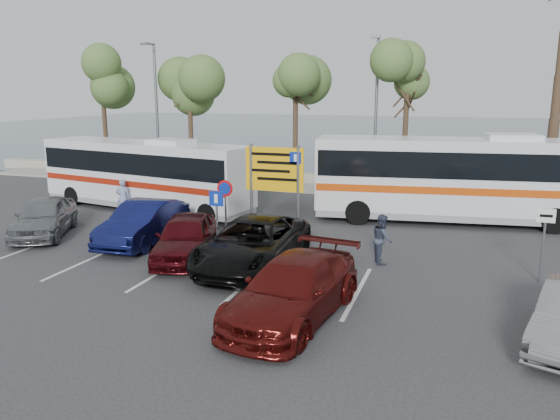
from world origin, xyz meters
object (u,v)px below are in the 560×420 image
(direction_sign, at_px, (275,177))
(car_red, at_px, (186,237))
(pedestrian_near, at_px, (123,198))
(coach_bus_left, at_px, (145,177))
(street_lamp_right, at_px, (376,108))
(street_lamp_left, at_px, (156,106))
(suv_black, at_px, (253,243))
(car_maroon, at_px, (293,289))
(car_silver_a, at_px, (44,217))
(car_blue, at_px, (144,223))
(coach_bus_right, at_px, (462,182))
(pedestrian_far, at_px, (382,239))

(direction_sign, relative_size, car_red, 0.82)
(pedestrian_near, bearing_deg, coach_bus_left, -125.29)
(street_lamp_right, distance_m, coach_bus_left, 12.19)
(direction_sign, bearing_deg, street_lamp_left, 136.83)
(suv_black, bearing_deg, street_lamp_left, 129.90)
(street_lamp_left, distance_m, car_maroon, 22.00)
(car_red, distance_m, pedestrian_near, 7.37)
(car_red, bearing_deg, car_silver_a, 154.41)
(car_blue, bearing_deg, coach_bus_right, 28.86)
(car_silver_a, distance_m, car_maroon, 12.23)
(car_maroon, relative_size, pedestrian_near, 3.07)
(car_red, xyz_separation_m, pedestrian_near, (-5.65, 4.74, 0.08))
(coach_bus_right, bearing_deg, street_lamp_right, 131.67)
(coach_bus_right, xyz_separation_m, car_red, (-8.59, -8.21, -1.00))
(car_maroon, bearing_deg, pedestrian_far, 82.36)
(car_maroon, bearing_deg, car_blue, 154.34)
(street_lamp_right, relative_size, suv_black, 1.45)
(coach_bus_left, bearing_deg, car_maroon, -43.67)
(street_lamp_left, height_order, car_silver_a, street_lamp_left)
(coach_bus_right, distance_m, pedestrian_near, 14.68)
(street_lamp_right, distance_m, coach_bus_right, 7.34)
(street_lamp_left, xyz_separation_m, car_blue, (6.51, -12.02, -3.84))
(car_silver_a, bearing_deg, coach_bus_left, 51.61)
(car_maroon, bearing_deg, car_red, 151.65)
(coach_bus_right, height_order, car_maroon, coach_bus_right)
(car_red, bearing_deg, car_blue, 134.90)
(street_lamp_right, relative_size, direction_sign, 2.23)
(direction_sign, height_order, suv_black, direction_sign)
(coach_bus_left, xyz_separation_m, car_silver_a, (-1.18, -5.32, -0.82))
(coach_bus_left, distance_m, suv_black, 10.09)
(car_silver_a, bearing_deg, street_lamp_left, 74.78)
(car_blue, bearing_deg, car_maroon, -36.92)
(coach_bus_left, bearing_deg, suv_black, -39.00)
(street_lamp_left, bearing_deg, pedestrian_near, -69.04)
(street_lamp_left, relative_size, direction_sign, 2.23)
(street_lamp_left, xyz_separation_m, direction_sign, (11.00, -10.32, -2.17))
(coach_bus_left, distance_m, coach_bus_right, 14.14)
(pedestrian_near, bearing_deg, direction_sign, 140.45)
(direction_sign, bearing_deg, street_lamp_right, 79.06)
(car_blue, xyz_separation_m, pedestrian_near, (-3.25, 3.49, 0.07))
(suv_black, bearing_deg, street_lamp_right, 82.42)
(car_silver_a, height_order, car_blue, car_blue)
(car_silver_a, bearing_deg, car_red, -33.83)
(car_maroon, relative_size, suv_black, 0.92)
(coach_bus_left, height_order, pedestrian_near, coach_bus_left)
(coach_bus_left, distance_m, pedestrian_far, 12.53)
(direction_sign, xyz_separation_m, coach_bus_left, (-7.50, 3.30, -0.86))
(street_lamp_right, distance_m, car_maroon, 17.22)
(suv_black, height_order, pedestrian_near, pedestrian_near)
(direction_sign, bearing_deg, coach_bus_right, 39.03)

